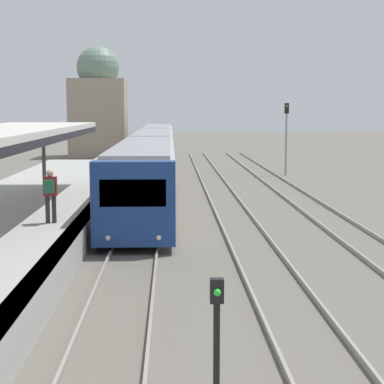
{
  "coord_description": "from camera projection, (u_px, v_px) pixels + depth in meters",
  "views": [
    {
      "loc": [
        1.14,
        -5.61,
        4.46
      ],
      "look_at": [
        1.9,
        16.67,
        1.59
      ],
      "focal_mm": 60.0,
      "sensor_mm": 36.0,
      "label": 1
    }
  ],
  "objects": [
    {
      "name": "person_on_platform",
      "position": [
        50.0,
        192.0,
        19.85
      ],
      "size": [
        0.4,
        0.4,
        1.66
      ],
      "color": "#2D2D33",
      "rests_on": "station_platform"
    },
    {
      "name": "train_near",
      "position": [
        153.0,
        152.0,
        42.88
      ],
      "size": [
        2.61,
        47.23,
        3.01
      ],
      "color": "navy",
      "rests_on": "ground_plane"
    },
    {
      "name": "signal_post_near",
      "position": [
        217.0,
        331.0,
        9.33
      ],
      "size": [
        0.2,
        0.21,
        2.04
      ],
      "color": "black",
      "rests_on": "ground_plane"
    },
    {
      "name": "signal_mast_far",
      "position": [
        286.0,
        130.0,
        43.55
      ],
      "size": [
        0.28,
        0.29,
        4.91
      ],
      "color": "gray",
      "rests_on": "ground_plane"
    },
    {
      "name": "distant_domed_building",
      "position": [
        99.0,
        106.0,
        61.01
      ],
      "size": [
        5.23,
        5.23,
        10.44
      ],
      "color": "gray",
      "rests_on": "ground_plane"
    }
  ]
}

